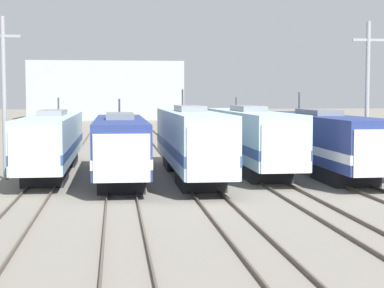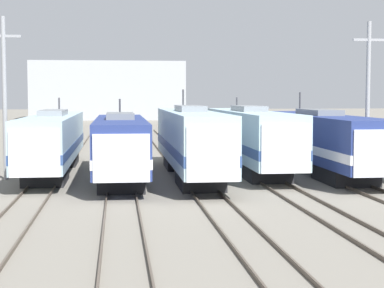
# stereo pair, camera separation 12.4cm
# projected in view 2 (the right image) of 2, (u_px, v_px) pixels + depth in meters

# --- Properties ---
(ground_plane) EXTENTS (400.00, 400.00, 0.00)m
(ground_plane) POSITION_uv_depth(u_px,v_px,m) (209.00, 198.00, 31.38)
(ground_plane) COLOR slate
(rail_pair_far_left) EXTENTS (1.50, 120.00, 0.15)m
(rail_pair_far_left) POSITION_uv_depth(u_px,v_px,m) (32.00, 199.00, 30.39)
(rail_pair_far_left) COLOR #4C4238
(rail_pair_far_left) RESTS_ON ground_plane
(rail_pair_center_left) EXTENTS (1.51, 120.00, 0.15)m
(rail_pair_center_left) POSITION_uv_depth(u_px,v_px,m) (122.00, 198.00, 30.88)
(rail_pair_center_left) COLOR #4C4238
(rail_pair_center_left) RESTS_ON ground_plane
(rail_pair_center) EXTENTS (1.51, 120.00, 0.15)m
(rail_pair_center) POSITION_uv_depth(u_px,v_px,m) (209.00, 196.00, 31.38)
(rail_pair_center) COLOR #4C4238
(rail_pair_center) RESTS_ON ground_plane
(rail_pair_center_right) EXTENTS (1.51, 120.00, 0.15)m
(rail_pair_center_right) POSITION_uv_depth(u_px,v_px,m) (293.00, 194.00, 31.87)
(rail_pair_center_right) COLOR #4C4238
(rail_pair_center_right) RESTS_ON ground_plane
(rail_pair_far_right) EXTENTS (1.50, 120.00, 0.15)m
(rail_pair_far_right) POSITION_uv_depth(u_px,v_px,m) (375.00, 193.00, 32.36)
(rail_pair_far_right) COLOR #4C4238
(rail_pair_far_right) RESTS_ON ground_plane
(locomotive_far_left) EXTENTS (2.77, 19.58, 4.83)m
(locomotive_far_left) POSITION_uv_depth(u_px,v_px,m) (53.00, 141.00, 40.78)
(locomotive_far_left) COLOR #232326
(locomotive_far_left) RESTS_ON ground_plane
(locomotive_center_left) EXTENTS (2.92, 16.29, 4.77)m
(locomotive_center_left) POSITION_uv_depth(u_px,v_px,m) (120.00, 146.00, 37.26)
(locomotive_center_left) COLOR black
(locomotive_center_left) RESTS_ON ground_plane
(locomotive_center) EXTENTS (2.76, 18.97, 5.39)m
(locomotive_center) POSITION_uv_depth(u_px,v_px,m) (191.00, 141.00, 38.65)
(locomotive_center) COLOR #232326
(locomotive_center) RESTS_ON ground_plane
(locomotive_center_right) EXTENTS (2.88, 19.26, 4.84)m
(locomotive_center_right) POSITION_uv_depth(u_px,v_px,m) (250.00, 138.00, 42.11)
(locomotive_center_right) COLOR #232326
(locomotive_center_right) RESTS_ON ground_plane
(locomotive_far_right) EXTENTS (3.12, 19.90, 5.21)m
(locomotive_far_right) POSITION_uv_depth(u_px,v_px,m) (321.00, 141.00, 40.86)
(locomotive_far_right) COLOR black
(locomotive_far_right) RESTS_ON ground_plane
(catenary_tower_left) EXTENTS (2.05, 0.27, 9.61)m
(catenary_tower_left) POSITION_uv_depth(u_px,v_px,m) (4.00, 94.00, 37.75)
(catenary_tower_left) COLOR gray
(catenary_tower_left) RESTS_ON ground_plane
(catenary_tower_right) EXTENTS (2.05, 0.27, 9.61)m
(catenary_tower_right) POSITION_uv_depth(u_px,v_px,m) (368.00, 94.00, 40.33)
(catenary_tower_right) COLOR gray
(catenary_tower_right) RESTS_ON ground_plane
(depot_building) EXTENTS (30.96, 15.93, 11.80)m
(depot_building) POSITION_uv_depth(u_px,v_px,m) (108.00, 91.00, 134.20)
(depot_building) COLOR #9EA3A8
(depot_building) RESTS_ON ground_plane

